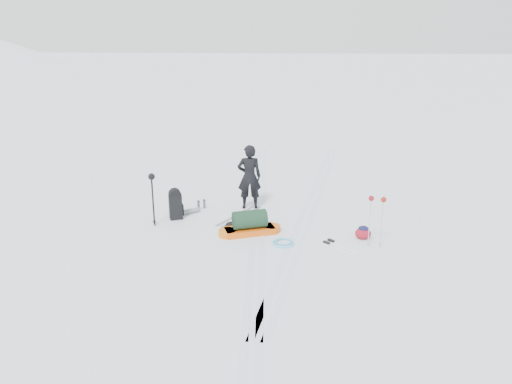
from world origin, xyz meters
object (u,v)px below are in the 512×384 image
skier (249,177)px  expedition_rucksack (177,204)px  ski_poles_black (152,183)px  pulk_sled (250,225)px

skier → expedition_rucksack: skier is taller
ski_poles_black → expedition_rucksack: bearing=54.5°
skier → expedition_rucksack: bearing=20.5°
pulk_sled → expedition_rucksack: expedition_rucksack is taller
pulk_sled → ski_poles_black: bearing=152.2°
skier → pulk_sled: size_ratio=1.12×
ski_poles_black → pulk_sled: bearing=-2.7°
skier → ski_poles_black: size_ratio=1.31×
skier → expedition_rucksack: (-1.81, -0.98, -0.52)m
skier → expedition_rucksack: 2.13m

